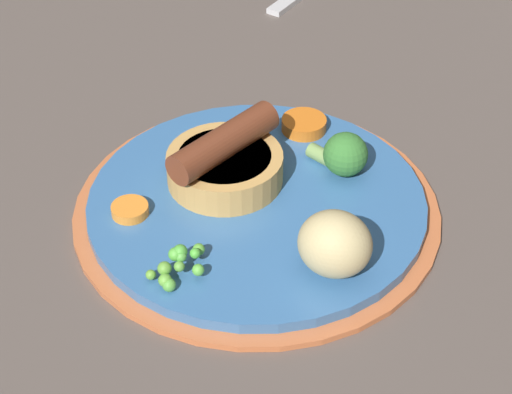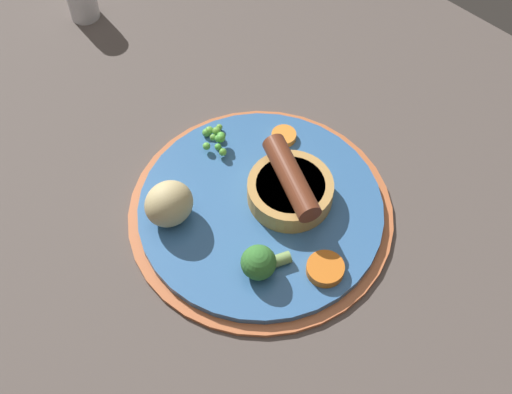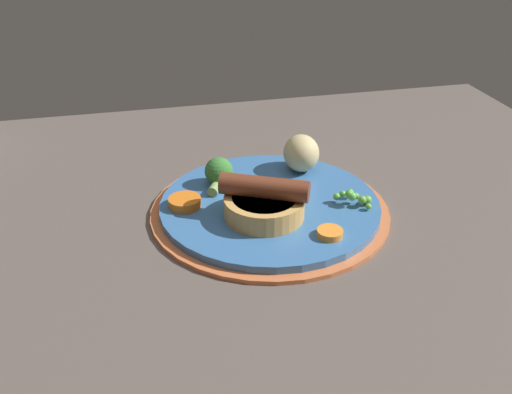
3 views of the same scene
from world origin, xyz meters
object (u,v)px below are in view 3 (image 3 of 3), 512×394
object	(u,v)px
potato_chunk_0	(301,153)
carrot_slice_0	(185,202)
sausage_pudding	(264,202)
dinner_plate	(270,208)
broccoli_floret_near	(218,173)
carrot_slice_1	(330,233)
pea_pile	(355,197)

from	to	relation	value
potato_chunk_0	carrot_slice_0	xyz separation A→B (cm)	(-15.87, -6.00, -1.87)
sausage_pudding	carrot_slice_0	distance (cm)	9.54
dinner_plate	broccoli_floret_near	size ratio (longest dim) A/B	5.48
carrot_slice_0	carrot_slice_1	size ratio (longest dim) A/B	1.35
broccoli_floret_near	carrot_slice_1	bearing A→B (deg)	-119.43
dinner_plate	pea_pile	xyz separation A→B (cm)	(9.51, -2.87, 1.81)
dinner_plate	carrot_slice_1	world-z (taller)	carrot_slice_1
broccoli_floret_near	carrot_slice_0	size ratio (longest dim) A/B	1.36
sausage_pudding	carrot_slice_1	xyz separation A→B (cm)	(5.85, -5.57, -1.44)
broccoli_floret_near	potato_chunk_0	size ratio (longest dim) A/B	1.00
broccoli_floret_near	sausage_pudding	bearing A→B (deg)	-130.14
potato_chunk_0	carrot_slice_0	distance (cm)	17.07
sausage_pudding	pea_pile	bearing A→B (deg)	-153.45
pea_pile	potato_chunk_0	world-z (taller)	potato_chunk_0
dinner_plate	potato_chunk_0	xyz separation A→B (cm)	(6.00, 7.26, 3.23)
sausage_pudding	carrot_slice_1	world-z (taller)	sausage_pudding
pea_pile	potato_chunk_0	bearing A→B (deg)	109.12
dinner_plate	pea_pile	size ratio (longest dim) A/B	6.39
carrot_slice_1	potato_chunk_0	bearing A→B (deg)	84.31
sausage_pudding	carrot_slice_0	world-z (taller)	sausage_pudding
sausage_pudding	carrot_slice_0	xyz separation A→B (cm)	(-8.44, 4.25, -1.29)
sausage_pudding	dinner_plate	bearing A→B (deg)	-89.60
dinner_plate	carrot_slice_0	xyz separation A→B (cm)	(-9.87, 1.26, 1.36)
pea_pile	potato_chunk_0	distance (cm)	10.82
broccoli_floret_near	potato_chunk_0	world-z (taller)	potato_chunk_0
sausage_pudding	pea_pile	xyz separation A→B (cm)	(10.94, 0.12, -0.84)
pea_pile	carrot_slice_1	bearing A→B (deg)	-131.82
potato_chunk_0	carrot_slice_1	xyz separation A→B (cm)	(-1.58, -15.82, -2.01)
sausage_pudding	potato_chunk_0	world-z (taller)	sausage_pudding
dinner_plate	carrot_slice_0	world-z (taller)	carrot_slice_0
sausage_pudding	broccoli_floret_near	xyz separation A→B (cm)	(-3.69, 8.58, -0.14)
pea_pile	potato_chunk_0	xyz separation A→B (cm)	(-3.51, 10.13, 1.41)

